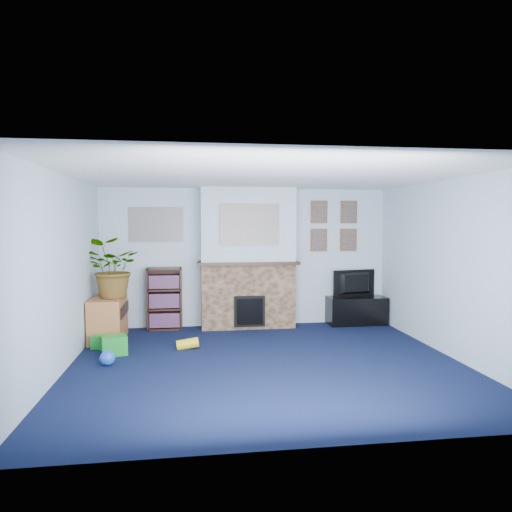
{
  "coord_description": "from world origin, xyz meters",
  "views": [
    {
      "loc": [
        -0.92,
        -5.69,
        1.81
      ],
      "look_at": [
        -0.0,
        1.0,
        1.31
      ],
      "focal_mm": 32.0,
      "sensor_mm": 36.0,
      "label": 1
    }
  ],
  "objects": [
    {
      "name": "wall_left",
      "position": [
        -2.5,
        0.0,
        1.2
      ],
      "size": [
        0.04,
        4.5,
        2.4
      ],
      "primitive_type": "cube",
      "color": "silver",
      "rests_on": "ground"
    },
    {
      "name": "sideboard",
      "position": [
        -2.24,
        1.48,
        0.35
      ],
      "size": [
        0.47,
        0.85,
        0.66
      ],
      "primitive_type": "cube",
      "color": "#AF6738",
      "rests_on": "ground"
    },
    {
      "name": "toy_tube",
      "position": [
        -1.02,
        0.82,
        0.07
      ],
      "size": [
        0.33,
        0.15,
        0.19
      ],
      "primitive_type": "cylinder",
      "rotation": [
        0.0,
        1.43,
        0.0
      ],
      "color": "yellow",
      "rests_on": "ground"
    },
    {
      "name": "toy_ball",
      "position": [
        -2.02,
        0.18,
        0.09
      ],
      "size": [
        0.19,
        0.19,
        0.19
      ],
      "primitive_type": "sphere",
      "color": "blue",
      "rests_on": "ground"
    },
    {
      "name": "wall_back",
      "position": [
        0.0,
        2.25,
        1.2
      ],
      "size": [
        5.0,
        0.04,
        2.4
      ],
      "primitive_type": "cube",
      "color": "silver",
      "rests_on": "ground"
    },
    {
      "name": "ceiling",
      "position": [
        0.0,
        0.0,
        2.4
      ],
      "size": [
        5.0,
        4.5,
        0.01
      ],
      "primitive_type": "cube",
      "color": "white",
      "rests_on": "wall_back"
    },
    {
      "name": "toy_block",
      "position": [
        -2.3,
        1.0,
        0.11
      ],
      "size": [
        0.2,
        0.2,
        0.2
      ],
      "primitive_type": "cube",
      "rotation": [
        0.0,
        0.0,
        -0.29
      ],
      "color": "#198C26",
      "rests_on": "ground"
    },
    {
      "name": "portrait_tr",
      "position": [
        1.85,
        2.23,
        2.0
      ],
      "size": [
        0.3,
        0.03,
        0.4
      ],
      "primitive_type": "cube",
      "color": "brown",
      "rests_on": "wall_back"
    },
    {
      "name": "chimney_breast",
      "position": [
        0.0,
        2.05,
        1.18
      ],
      "size": [
        1.72,
        0.5,
        2.4
      ],
      "color": "brown",
      "rests_on": "ground"
    },
    {
      "name": "portrait_bl",
      "position": [
        1.3,
        2.23,
        1.5
      ],
      "size": [
        0.3,
        0.03,
        0.4
      ],
      "primitive_type": "cube",
      "color": "brown",
      "rests_on": "wall_back"
    },
    {
      "name": "collage_left",
      "position": [
        -1.55,
        2.23,
        1.78
      ],
      "size": [
        0.9,
        0.03,
        0.58
      ],
      "primitive_type": "cube",
      "color": "gray",
      "rests_on": "wall_back"
    },
    {
      "name": "floor",
      "position": [
        0.0,
        0.0,
        0.0
      ],
      "size": [
        5.0,
        4.5,
        0.01
      ],
      "primitive_type": "cube",
      "color": "black",
      "rests_on": "ground"
    },
    {
      "name": "potted_plant",
      "position": [
        -2.19,
        1.43,
        1.12
      ],
      "size": [
        0.82,
        0.71,
        0.91
      ],
      "primitive_type": "imported",
      "rotation": [
        0.0,
        0.0,
        3.13
      ],
      "color": "#26661E",
      "rests_on": "sideboard"
    },
    {
      "name": "mantel_can",
      "position": [
        0.7,
        2.0,
        1.21
      ],
      "size": [
        0.06,
        0.06,
        0.13
      ],
      "primitive_type": "cylinder",
      "color": "#198C26",
      "rests_on": "chimney_breast"
    },
    {
      "name": "tv_stand",
      "position": [
        1.95,
        2.03,
        0.22
      ],
      "size": [
        1.03,
        0.43,
        0.49
      ],
      "primitive_type": "cube",
      "color": "black",
      "rests_on": "ground"
    },
    {
      "name": "wall_right",
      "position": [
        2.5,
        0.0,
        1.2
      ],
      "size": [
        0.04,
        4.5,
        2.4
      ],
      "primitive_type": "cube",
      "color": "silver",
      "rests_on": "ground"
    },
    {
      "name": "portrait_br",
      "position": [
        1.85,
        2.23,
        1.5
      ],
      "size": [
        0.3,
        0.03,
        0.4
      ],
      "primitive_type": "cube",
      "color": "brown",
      "rests_on": "wall_back"
    },
    {
      "name": "portrait_tl",
      "position": [
        1.3,
        2.23,
        2.0
      ],
      "size": [
        0.3,
        0.03,
        0.4
      ],
      "primitive_type": "cube",
      "color": "brown",
      "rests_on": "wall_back"
    },
    {
      "name": "mantel_candle",
      "position": [
        0.22,
        2.0,
        1.23
      ],
      "size": [
        0.05,
        0.05,
        0.15
      ],
      "primitive_type": "cylinder",
      "color": "#B2BFC6",
      "rests_on": "chimney_breast"
    },
    {
      "name": "mantel_teddy",
      "position": [
        -0.51,
        2.0,
        1.22
      ],
      "size": [
        0.13,
        0.13,
        0.13
      ],
      "primitive_type": "sphere",
      "color": "gray",
      "rests_on": "chimney_breast"
    },
    {
      "name": "mantel_clock",
      "position": [
        -0.04,
        2.0,
        1.22
      ],
      "size": [
        0.09,
        0.05,
        0.12
      ],
      "primitive_type": "cube",
      "color": "gold",
      "rests_on": "chimney_breast"
    },
    {
      "name": "television",
      "position": [
        1.95,
        2.05,
        0.73
      ],
      "size": [
        0.83,
        0.28,
        0.48
      ],
      "primitive_type": "imported",
      "rotation": [
        0.0,
        0.0,
        3.35
      ],
      "color": "black",
      "rests_on": "tv_stand"
    },
    {
      "name": "green_crate",
      "position": [
        -2.02,
        0.67,
        0.14
      ],
      "size": [
        0.39,
        0.34,
        0.26
      ],
      "primitive_type": "cube",
      "rotation": [
        0.0,
        0.0,
        0.26
      ],
      "color": "#198C26",
      "rests_on": "ground"
    },
    {
      "name": "wall_front",
      "position": [
        0.0,
        -2.25,
        1.2
      ],
      "size": [
        5.0,
        0.04,
        2.4
      ],
      "primitive_type": "cube",
      "color": "silver",
      "rests_on": "ground"
    },
    {
      "name": "bookshelf",
      "position": [
        -1.42,
        2.11,
        0.5
      ],
      "size": [
        0.58,
        0.28,
        1.05
      ],
      "color": "black",
      "rests_on": "ground"
    },
    {
      "name": "collage_main",
      "position": [
        0.0,
        1.84,
        1.78
      ],
      "size": [
        1.0,
        0.03,
        0.68
      ],
      "primitive_type": "cube",
      "color": "gray",
      "rests_on": "chimney_breast"
    }
  ]
}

